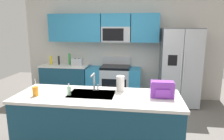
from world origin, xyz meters
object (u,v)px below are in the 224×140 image
Objects in this scene: toaster at (77,62)px; pepper_mill at (59,60)px; refrigerator at (179,67)px; bottle_yellow at (51,60)px; bottle_green at (70,59)px; soap_dispenser at (69,90)px; paper_towel_roll at (120,84)px; sink_faucet at (94,80)px; backpack at (162,89)px; drink_cup_orange at (35,91)px; range_oven at (114,83)px.

toaster is 1.23× the size of pepper_mill.
toaster is (-2.55, 0.02, 0.07)m from refrigerator.
bottle_green is at bearing 6.92° from bottle_yellow.
pepper_mill reaches higher than soap_dispenser.
soap_dispenser is at bearing -75.27° from toaster.
soap_dispenser is (1.32, -2.30, -0.04)m from bottle_yellow.
bottle_green is at bearing 126.80° from paper_towel_roll.
paper_towel_roll is at bearing 6.78° from sink_faucet.
paper_towel_roll is at bearing 163.68° from backpack.
toaster is 2.36m from soap_dispenser.
backpack is (1.80, 0.21, 0.05)m from drink_cup_orange.
sink_faucet is 1.03m from backpack.
range_oven is at bearing 1.01° from bottle_yellow.
backpack is (-0.62, -2.15, 0.09)m from refrigerator.
backpack is at bearing -66.19° from range_oven.
pepper_mill reaches higher than range_oven.
refrigerator is 6.61× the size of toaster.
pepper_mill is at bearing 104.93° from drink_cup_orange.
bottle_green is 1.15× the size of drink_cup_orange.
paper_towel_roll is (1.55, -2.07, -0.03)m from bottle_green.
bottle_green is 1.04× the size of sink_faucet.
soap_dispenser is (0.60, -2.28, -0.02)m from toaster.
range_oven is 4.63× the size of bottle_green.
bottle_yellow is at bearing 140.45° from backpack.
refrigerator reaches higher than pepper_mill.
bottle_green reaches higher than paper_towel_roll.
toaster is at bearing -19.84° from bottle_green.
bottle_yellow is 0.92× the size of paper_towel_roll.
drink_cup_orange is (-0.82, -2.43, 0.53)m from range_oven.
sink_faucet is 0.86m from drink_cup_orange.
soap_dispenser is at bearing -158.21° from paper_towel_roll.
toaster is at bearing 104.73° from soap_dispenser.
toaster is at bearing 123.59° from paper_towel_roll.
range_oven is 1.77m from bottle_yellow.
pepper_mill is 0.77× the size of bottle_green.
soap_dispenser is at bearing -98.63° from range_oven.
pepper_mill is at bearing 137.81° from backpack.
bottle_green reaches higher than drink_cup_orange.
sink_faucet is at bearing -65.74° from toaster.
drink_cup_orange is at bearing -81.64° from bottle_green.
range_oven is 4.25× the size of backpack.
drink_cup_orange is 0.79× the size of backpack.
range_oven is at bearing 177.42° from refrigerator.
refrigerator is 2.55m from toaster.
toaster is 0.72m from bottle_yellow.
paper_towel_roll is at bearing -44.59° from bottle_yellow.
bottle_yellow is at bearing 128.50° from sink_faucet.
refrigerator reaches higher than range_oven.
drink_cup_orange is (-2.42, -2.36, 0.04)m from refrigerator.
backpack is at bearing -7.36° from sink_faucet.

